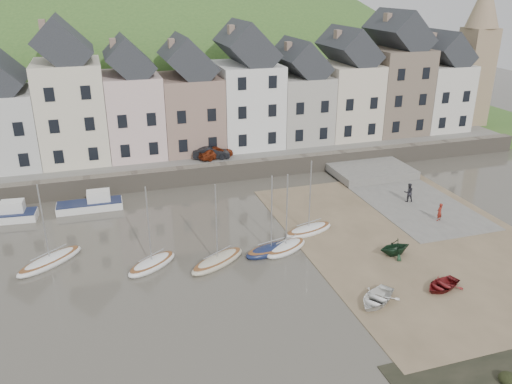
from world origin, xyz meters
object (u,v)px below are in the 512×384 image
object	(u,v)px
rowboat_green	(395,247)
rowboat_red	(442,285)
person_dark	(409,192)
car_left	(215,152)
sailboat_0	(50,261)
rowboat_white	(376,298)
person_red	(440,212)
car_right	(211,153)

from	to	relation	value
rowboat_green	rowboat_red	size ratio (longest dim) A/B	0.89
person_dark	car_left	distance (m)	19.82
sailboat_0	rowboat_red	bearing A→B (deg)	-24.37
rowboat_green	car_left	xyz separation A→B (m)	(-8.41, 21.33, 1.55)
car_left	rowboat_white	bearing A→B (deg)	170.28
person_red	car_left	size ratio (longest dim) A/B	0.41
person_red	car_right	bearing A→B (deg)	-67.94
rowboat_white	car_right	world-z (taller)	car_right
rowboat_green	rowboat_red	world-z (taller)	rowboat_green
sailboat_0	rowboat_red	distance (m)	27.03
rowboat_green	person_red	xyz separation A→B (m)	(6.63, 3.95, 0.19)
rowboat_green	car_left	distance (m)	22.98
person_dark	car_left	xyz separation A→B (m)	(-14.86, 13.05, 1.25)
sailboat_0	car_left	xyz separation A→B (m)	(15.67, 15.09, 1.99)
rowboat_red	person_red	distance (m)	10.77
sailboat_0	rowboat_green	xyz separation A→B (m)	(24.08, -6.24, 0.45)
sailboat_0	person_red	distance (m)	30.81
person_dark	car_right	distance (m)	20.14
rowboat_white	car_left	distance (m)	26.76
rowboat_red	car_right	world-z (taller)	car_right
sailboat_0	rowboat_green	bearing A→B (deg)	-14.52
rowboat_white	car_right	xyz separation A→B (m)	(-4.47, 26.38, 1.84)
rowboat_green	rowboat_white	bearing A→B (deg)	-43.69
car_left	car_right	xyz separation A→B (m)	(-0.42, 0.00, -0.02)
rowboat_green	person_red	bearing A→B (deg)	117.96
sailboat_0	rowboat_white	xyz separation A→B (m)	(19.71, -11.29, 0.13)
car_right	sailboat_0	bearing A→B (deg)	146.99
sailboat_0	rowboat_white	size ratio (longest dim) A/B	1.99
sailboat_0	rowboat_red	world-z (taller)	sailboat_0
rowboat_green	car_left	bearing A→B (deg)	-161.31
sailboat_0	car_left	world-z (taller)	sailboat_0
rowboat_red	car_right	size ratio (longest dim) A/B	0.73
rowboat_green	car_right	size ratio (longest dim) A/B	0.64
person_red	sailboat_0	bearing A→B (deg)	-23.88
rowboat_green	car_left	size ratio (longest dim) A/B	0.64
rowboat_white	person_red	distance (m)	14.23
rowboat_red	person_dark	distance (m)	14.47
rowboat_red	person_dark	size ratio (longest dim) A/B	1.57
person_red	car_right	world-z (taller)	car_right
rowboat_red	person_dark	bearing A→B (deg)	137.65
car_left	car_right	distance (m)	0.43
rowboat_red	car_left	world-z (taller)	car_left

